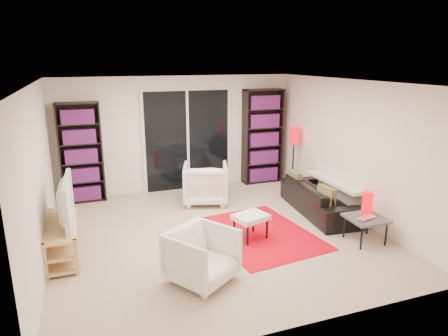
{
  "coord_description": "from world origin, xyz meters",
  "views": [
    {
      "loc": [
        -1.88,
        -5.65,
        2.74
      ],
      "look_at": [
        0.25,
        0.3,
        1.0
      ],
      "focal_mm": 32.0,
      "sensor_mm": 36.0,
      "label": 1
    }
  ],
  "objects_px": {
    "bookshelf_right": "(263,137)",
    "armchair_front": "(202,256)",
    "tv_stand": "(62,238)",
    "armchair_back": "(205,183)",
    "sofa": "(320,198)",
    "ottoman": "(251,218)",
    "bookshelf_left": "(81,153)",
    "floor_lamp": "(294,142)",
    "side_table": "(366,220)"
  },
  "relations": [
    {
      "from": "ottoman",
      "to": "side_table",
      "type": "xyz_separation_m",
      "value": [
        1.61,
        -0.69,
        0.02
      ]
    },
    {
      "from": "armchair_front",
      "to": "floor_lamp",
      "type": "bearing_deg",
      "value": 11.16
    },
    {
      "from": "side_table",
      "to": "sofa",
      "type": "bearing_deg",
      "value": 89.24
    },
    {
      "from": "armchair_front",
      "to": "floor_lamp",
      "type": "distance_m",
      "value": 4.17
    },
    {
      "from": "armchair_front",
      "to": "floor_lamp",
      "type": "xyz_separation_m",
      "value": [
        2.9,
        2.91,
        0.69
      ]
    },
    {
      "from": "bookshelf_right",
      "to": "tv_stand",
      "type": "bearing_deg",
      "value": -151.29
    },
    {
      "from": "side_table",
      "to": "tv_stand",
      "type": "bearing_deg",
      "value": 166.08
    },
    {
      "from": "bookshelf_right",
      "to": "side_table",
      "type": "bearing_deg",
      "value": -87.11
    },
    {
      "from": "armchair_front",
      "to": "tv_stand",
      "type": "bearing_deg",
      "value": 107.93
    },
    {
      "from": "bookshelf_left",
      "to": "tv_stand",
      "type": "distance_m",
      "value": 2.43
    },
    {
      "from": "bookshelf_right",
      "to": "bookshelf_left",
      "type": "bearing_deg",
      "value": 180.0
    },
    {
      "from": "bookshelf_left",
      "to": "armchair_front",
      "type": "relative_size",
      "value": 2.57
    },
    {
      "from": "bookshelf_right",
      "to": "side_table",
      "type": "height_order",
      "value": "bookshelf_right"
    },
    {
      "from": "ottoman",
      "to": "side_table",
      "type": "height_order",
      "value": "same"
    },
    {
      "from": "armchair_back",
      "to": "side_table",
      "type": "bearing_deg",
      "value": 142.99
    },
    {
      "from": "bookshelf_right",
      "to": "sofa",
      "type": "height_order",
      "value": "bookshelf_right"
    },
    {
      "from": "sofa",
      "to": "side_table",
      "type": "distance_m",
      "value": 1.29
    },
    {
      "from": "tv_stand",
      "to": "floor_lamp",
      "type": "distance_m",
      "value": 4.91
    },
    {
      "from": "sofa",
      "to": "armchair_back",
      "type": "relative_size",
      "value": 2.27
    },
    {
      "from": "tv_stand",
      "to": "bookshelf_left",
      "type": "bearing_deg",
      "value": 81.47
    },
    {
      "from": "bookshelf_left",
      "to": "tv_stand",
      "type": "xyz_separation_m",
      "value": [
        -0.34,
        -2.3,
        -0.71
      ]
    },
    {
      "from": "side_table",
      "to": "ottoman",
      "type": "bearing_deg",
      "value": 156.9
    },
    {
      "from": "bookshelf_left",
      "to": "bookshelf_right",
      "type": "height_order",
      "value": "bookshelf_right"
    },
    {
      "from": "armchair_front",
      "to": "armchair_back",
      "type": "bearing_deg",
      "value": 38.08
    },
    {
      "from": "tv_stand",
      "to": "armchair_back",
      "type": "relative_size",
      "value": 1.58
    },
    {
      "from": "bookshelf_right",
      "to": "armchair_front",
      "type": "relative_size",
      "value": 2.76
    },
    {
      "from": "armchair_back",
      "to": "armchair_front",
      "type": "height_order",
      "value": "armchair_back"
    },
    {
      "from": "ottoman",
      "to": "floor_lamp",
      "type": "relative_size",
      "value": 0.44
    },
    {
      "from": "bookshelf_left",
      "to": "sofa",
      "type": "bearing_deg",
      "value": -27.42
    },
    {
      "from": "bookshelf_left",
      "to": "floor_lamp",
      "type": "relative_size",
      "value": 1.44
    },
    {
      "from": "bookshelf_right",
      "to": "ottoman",
      "type": "relative_size",
      "value": 3.53
    },
    {
      "from": "floor_lamp",
      "to": "bookshelf_right",
      "type": "bearing_deg",
      "value": 118.91
    },
    {
      "from": "bookshelf_right",
      "to": "ottoman",
      "type": "xyz_separation_m",
      "value": [
        -1.44,
        -2.69,
        -0.71
      ]
    },
    {
      "from": "armchair_front",
      "to": "floor_lamp",
      "type": "height_order",
      "value": "floor_lamp"
    },
    {
      "from": "sofa",
      "to": "armchair_front",
      "type": "height_order",
      "value": "armchair_front"
    },
    {
      "from": "tv_stand",
      "to": "armchair_back",
      "type": "xyz_separation_m",
      "value": [
        2.57,
        1.42,
        0.12
      ]
    },
    {
      "from": "tv_stand",
      "to": "armchair_back",
      "type": "distance_m",
      "value": 2.94
    },
    {
      "from": "armchair_front",
      "to": "ottoman",
      "type": "height_order",
      "value": "armchair_front"
    },
    {
      "from": "tv_stand",
      "to": "floor_lamp",
      "type": "height_order",
      "value": "floor_lamp"
    },
    {
      "from": "ottoman",
      "to": "floor_lamp",
      "type": "xyz_separation_m",
      "value": [
        1.84,
        1.98,
        0.69
      ]
    },
    {
      "from": "armchair_back",
      "to": "tv_stand",
      "type": "bearing_deg",
      "value": 46.31
    },
    {
      "from": "bookshelf_left",
      "to": "armchair_back",
      "type": "distance_m",
      "value": 2.47
    },
    {
      "from": "sofa",
      "to": "tv_stand",
      "type": "bearing_deg",
      "value": 98.28
    },
    {
      "from": "sofa",
      "to": "floor_lamp",
      "type": "xyz_separation_m",
      "value": [
        0.2,
        1.38,
        0.75
      ]
    },
    {
      "from": "bookshelf_left",
      "to": "armchair_back",
      "type": "relative_size",
      "value": 2.28
    },
    {
      "from": "bookshelf_left",
      "to": "bookshelf_right",
      "type": "relative_size",
      "value": 0.93
    },
    {
      "from": "armchair_back",
      "to": "ottoman",
      "type": "relative_size",
      "value": 1.44
    },
    {
      "from": "armchair_front",
      "to": "bookshelf_left",
      "type": "bearing_deg",
      "value": 76.38
    },
    {
      "from": "bookshelf_right",
      "to": "side_table",
      "type": "xyz_separation_m",
      "value": [
        0.17,
        -3.38,
        -0.69
      ]
    },
    {
      "from": "bookshelf_right",
      "to": "armchair_front",
      "type": "height_order",
      "value": "bookshelf_right"
    }
  ]
}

